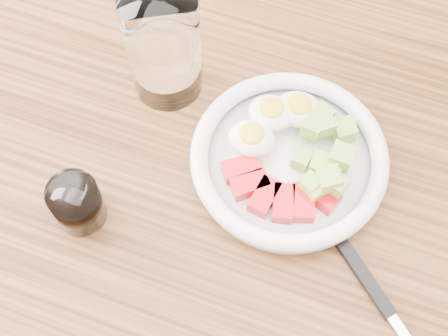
# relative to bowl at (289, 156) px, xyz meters

# --- Properties ---
(ground) EXTENTS (4.00, 4.00, 0.00)m
(ground) POSITION_rel_bowl_xyz_m (-0.06, -0.06, -0.79)
(ground) COLOR brown
(ground) RESTS_ON ground
(dining_table) EXTENTS (1.50, 0.90, 0.77)m
(dining_table) POSITION_rel_bowl_xyz_m (-0.06, -0.06, -0.12)
(dining_table) COLOR brown
(dining_table) RESTS_ON ground
(bowl) EXTENTS (0.24, 0.24, 0.06)m
(bowl) POSITION_rel_bowl_xyz_m (0.00, 0.00, 0.00)
(bowl) COLOR white
(bowl) RESTS_ON dining_table
(fork) EXTENTS (0.18, 0.16, 0.01)m
(fork) POSITION_rel_bowl_xyz_m (0.15, -0.13, -0.02)
(fork) COLOR black
(fork) RESTS_ON dining_table
(water_glass) EXTENTS (0.09, 0.09, 0.17)m
(water_glass) POSITION_rel_bowl_xyz_m (-0.19, 0.06, 0.06)
(water_glass) COLOR white
(water_glass) RESTS_ON dining_table
(coffee_glass) EXTENTS (0.06, 0.06, 0.07)m
(coffee_glass) POSITION_rel_bowl_xyz_m (-0.21, -0.15, 0.01)
(coffee_glass) COLOR white
(coffee_glass) RESTS_ON dining_table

